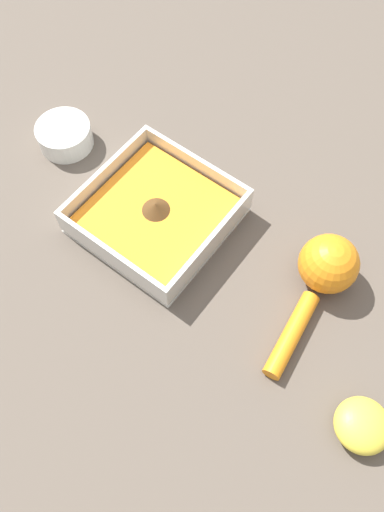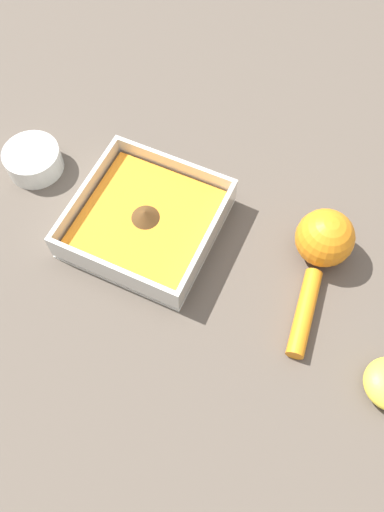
# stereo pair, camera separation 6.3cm
# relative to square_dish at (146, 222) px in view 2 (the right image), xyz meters

# --- Properties ---
(ground_plane) EXTENTS (4.00, 4.00, 0.00)m
(ground_plane) POSITION_rel_square_dish_xyz_m (-0.02, -0.02, -0.02)
(ground_plane) COLOR brown
(square_dish) EXTENTS (0.18, 0.18, 0.05)m
(square_dish) POSITION_rel_square_dish_xyz_m (0.00, 0.00, 0.00)
(square_dish) COLOR silver
(square_dish) RESTS_ON ground_plane
(spice_bowl) EXTENTS (0.08, 0.08, 0.03)m
(spice_bowl) POSITION_rel_square_dish_xyz_m (0.19, -0.02, -0.00)
(spice_bowl) COLOR silver
(spice_bowl) RESTS_ON ground_plane
(lemon_squeezer) EXTENTS (0.07, 0.19, 0.07)m
(lemon_squeezer) POSITION_rel_square_dish_xyz_m (-0.22, -0.05, 0.02)
(lemon_squeezer) COLOR orange
(lemon_squeezer) RESTS_ON ground_plane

